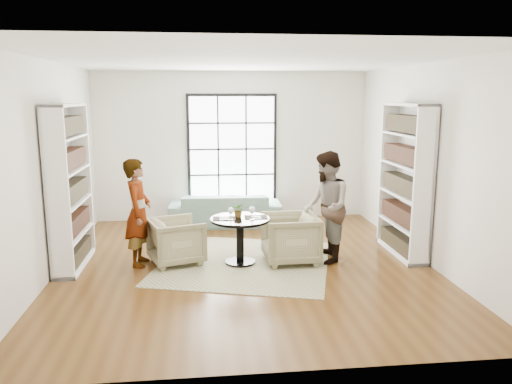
{
  "coord_description": "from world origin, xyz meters",
  "views": [
    {
      "loc": [
        -0.64,
        -7.15,
        2.51
      ],
      "look_at": [
        0.2,
        0.4,
        1.04
      ],
      "focal_mm": 35.0,
      "sensor_mm": 36.0,
      "label": 1
    }
  ],
  "objects": [
    {
      "name": "rug",
      "position": [
        -0.01,
        0.11,
        0.01
      ],
      "size": [
        3.09,
        3.09,
        0.01
      ],
      "primitive_type": "cube",
      "rotation": [
        0.0,
        0.0,
        -0.28
      ],
      "color": "tan",
      "rests_on": "ground"
    },
    {
      "name": "person_right",
      "position": [
        1.24,
        0.07,
        0.85
      ],
      "size": [
        0.68,
        0.86,
        1.7
      ],
      "primitive_type": "imported",
      "rotation": [
        0.0,
        0.0,
        -1.62
      ],
      "color": "gray",
      "rests_on": "ground"
    },
    {
      "name": "placemat_right",
      "position": [
        0.17,
        0.1,
        0.71
      ],
      "size": [
        0.35,
        0.27,
        0.01
      ],
      "primitive_type": "cube",
      "rotation": [
        0.0,
        0.0,
        -0.02
      ],
      "color": "black",
      "rests_on": "pedestal_table"
    },
    {
      "name": "placemat_left",
      "position": [
        -0.31,
        0.07,
        0.71
      ],
      "size": [
        0.35,
        0.27,
        0.01
      ],
      "primitive_type": "cube",
      "rotation": [
        0.0,
        0.0,
        -0.02
      ],
      "color": "black",
      "rests_on": "pedestal_table"
    },
    {
      "name": "wine_glass_right",
      "position": [
        0.09,
        -0.06,
        0.86
      ],
      "size": [
        0.09,
        0.09,
        0.21
      ],
      "color": "silver",
      "rests_on": "pedestal_table"
    },
    {
      "name": "cutlery_left",
      "position": [
        -0.31,
        0.07,
        0.72
      ],
      "size": [
        0.14,
        0.22,
        0.01
      ],
      "primitive_type": null,
      "rotation": [
        0.0,
        0.0,
        -0.02
      ],
      "color": "#BCBDC1",
      "rests_on": "placemat_left"
    },
    {
      "name": "wine_glass_left",
      "position": [
        -0.22,
        -0.02,
        0.85
      ],
      "size": [
        0.09,
        0.09,
        0.19
      ],
      "color": "silver",
      "rests_on": "pedestal_table"
    },
    {
      "name": "armchair_right",
      "position": [
        0.69,
        0.07,
        0.37
      ],
      "size": [
        0.84,
        0.82,
        0.75
      ],
      "primitive_type": "imported",
      "rotation": [
        0.0,
        0.0,
        -1.54
      ],
      "color": "#C2B38A",
      "rests_on": "ground"
    },
    {
      "name": "flower_centerpiece",
      "position": [
        -0.09,
        0.15,
        0.82
      ],
      "size": [
        0.24,
        0.22,
        0.22
      ],
      "primitive_type": "imported",
      "rotation": [
        0.0,
        0.0,
        -0.34
      ],
      "color": "gray",
      "rests_on": "pedestal_table"
    },
    {
      "name": "sofa",
      "position": [
        -0.18,
        2.45,
        0.32
      ],
      "size": [
        2.2,
        0.94,
        0.63
      ],
      "primitive_type": "imported",
      "rotation": [
        0.0,
        0.0,
        3.1
      ],
      "color": "slate",
      "rests_on": "ground"
    },
    {
      "name": "person_left",
      "position": [
        -1.58,
        0.22,
        0.8
      ],
      "size": [
        0.43,
        0.61,
        1.61
      ],
      "primitive_type": "imported",
      "rotation": [
        0.0,
        0.0,
        1.5
      ],
      "color": "gray",
      "rests_on": "ground"
    },
    {
      "name": "ground",
      "position": [
        0.0,
        0.0,
        0.0
      ],
      "size": [
        6.0,
        6.0,
        0.0
      ],
      "primitive_type": "plane",
      "color": "#553514"
    },
    {
      "name": "cutlery_right",
      "position": [
        0.17,
        0.1,
        0.72
      ],
      "size": [
        0.14,
        0.22,
        0.01
      ],
      "primitive_type": null,
      "rotation": [
        0.0,
        0.0,
        -0.02
      ],
      "color": "#BCBDC1",
      "rests_on": "placemat_right"
    },
    {
      "name": "pedestal_table",
      "position": [
        -0.08,
        0.08,
        0.52
      ],
      "size": [
        0.89,
        0.89,
        0.71
      ],
      "rotation": [
        0.0,
        0.0,
        -0.02
      ],
      "color": "black",
      "rests_on": "ground"
    },
    {
      "name": "room_shell",
      "position": [
        0.0,
        0.54,
        1.26
      ],
      "size": [
        6.0,
        6.01,
        6.0
      ],
      "color": "silver",
      "rests_on": "ground"
    },
    {
      "name": "armchair_left",
      "position": [
        -1.03,
        0.22,
        0.35
      ],
      "size": [
        0.96,
        0.95,
        0.7
      ],
      "primitive_type": "imported",
      "rotation": [
        0.0,
        0.0,
        1.9
      ],
      "color": "tan",
      "rests_on": "ground"
    }
  ]
}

